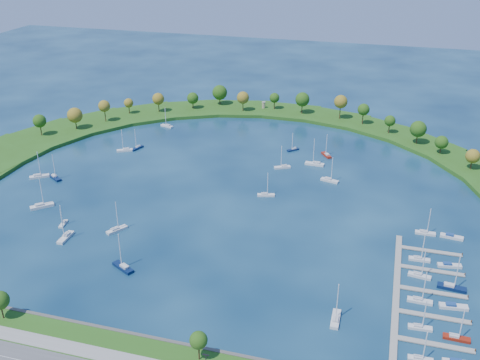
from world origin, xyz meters
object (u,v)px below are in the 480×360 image
(moored_boat_1, at_px, (326,154))
(moored_boat_10, at_px, (315,163))
(moored_boat_0, at_px, (66,236))
(moored_boat_7, at_px, (42,205))
(moored_boat_3, at_px, (293,149))
(moored_boat_5, at_px, (55,177))
(docked_boat_11, at_px, (451,237))
(moored_boat_12, at_px, (123,267))
(docked_boat_6, at_px, (419,275))
(docked_boat_8, at_px, (419,258))
(docked_boat_9, at_px, (449,265))
(harbor_tower, at_px, (264,105))
(moored_boat_8, at_px, (137,147))
(docked_boat_7, at_px, (452,287))
(docked_boat_5, at_px, (453,306))
(docked_boat_0, at_px, (420,358))
(moored_boat_9, at_px, (336,318))
(moored_boat_14, at_px, (167,125))
(dock_system, at_px, (419,301))
(docked_boat_4, at_px, (420,300))
(docked_boat_2, at_px, (420,327))
(moored_boat_13, at_px, (63,223))
(moored_boat_18, at_px, (117,229))
(moored_boat_2, at_px, (266,194))
(moored_boat_4, at_px, (125,150))
(moored_boat_15, at_px, (282,167))
(moored_boat_17, at_px, (39,176))
(docked_boat_10, at_px, (425,232))
(moored_boat_6, at_px, (330,180))
(docked_boat_3, at_px, (456,337))

(moored_boat_1, relative_size, moored_boat_10, 0.83)
(moored_boat_0, distance_m, moored_boat_7, 31.52)
(moored_boat_3, distance_m, moored_boat_5, 123.88)
(docked_boat_11, bearing_deg, moored_boat_12, -147.82)
(docked_boat_6, bearing_deg, docked_boat_8, 98.32)
(docked_boat_11, bearing_deg, docked_boat_9, -88.48)
(harbor_tower, xyz_separation_m, moored_boat_8, (-50.90, -82.50, -3.27))
(moored_boat_12, relative_size, docked_boat_7, 1.02)
(moored_boat_5, height_order, docked_boat_5, moored_boat_5)
(docked_boat_0, distance_m, docked_boat_6, 42.42)
(moored_boat_9, xyz_separation_m, moored_boat_14, (-120.32, 150.51, -0.05))
(harbor_tower, distance_m, docked_boat_7, 199.82)
(dock_system, distance_m, moored_boat_1, 124.23)
(moored_boat_1, distance_m, moored_boat_8, 102.59)
(moored_boat_7, bearing_deg, docked_boat_0, -62.04)
(docked_boat_8, bearing_deg, docked_boat_0, -91.33)
(moored_boat_7, height_order, docked_boat_4, moored_boat_7)
(docked_boat_2, relative_size, docked_boat_11, 1.20)
(moored_boat_8, xyz_separation_m, moored_boat_13, (6.55, -83.85, -0.06))
(moored_boat_0, distance_m, moored_boat_18, 19.85)
(moored_boat_2, distance_m, moored_boat_14, 107.39)
(dock_system, distance_m, moored_boat_4, 178.13)
(moored_boat_15, relative_size, docked_boat_5, 1.30)
(moored_boat_8, bearing_deg, moored_boat_5, -6.49)
(moored_boat_5, height_order, docked_boat_9, moored_boat_5)
(moored_boat_17, height_order, docked_boat_10, moored_boat_17)
(moored_boat_5, distance_m, docked_boat_0, 186.65)
(moored_boat_6, bearing_deg, docked_boat_5, -44.35)
(moored_boat_14, distance_m, docked_boat_2, 207.21)
(moored_boat_9, distance_m, moored_boat_10, 121.07)
(moored_boat_15, relative_size, docked_boat_8, 1.07)
(moored_boat_17, xyz_separation_m, moored_boat_18, (60.10, -35.66, -0.02))
(moored_boat_3, distance_m, moored_boat_4, 91.29)
(moored_boat_2, distance_m, docked_boat_3, 108.69)
(moored_boat_12, distance_m, docked_boat_0, 104.45)
(moored_boat_18, relative_size, docked_boat_0, 1.24)
(moored_boat_9, bearing_deg, moored_boat_4, 48.68)
(moored_boat_6, height_order, docked_boat_6, moored_boat_6)
(moored_boat_1, distance_m, docked_boat_7, 119.23)
(moored_boat_5, xyz_separation_m, docked_boat_8, (169.45, -24.97, -0.05))
(moored_boat_14, bearing_deg, harbor_tower, -120.27)
(moored_boat_4, bearing_deg, dock_system, 120.29)
(docked_boat_6, bearing_deg, moored_boat_4, 161.63)
(docked_boat_4, distance_m, docked_boat_8, 25.56)
(moored_boat_3, relative_size, moored_boat_5, 0.78)
(moored_boat_14, xyz_separation_m, moored_boat_18, (28.26, -119.58, 0.03))
(moored_boat_6, relative_size, docked_boat_2, 1.19)
(docked_boat_4, height_order, docked_boat_6, docked_boat_4)
(docked_boat_0, distance_m, docked_boat_5, 29.42)
(moored_boat_9, xyz_separation_m, docked_boat_0, (25.54, -10.73, -0.08))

